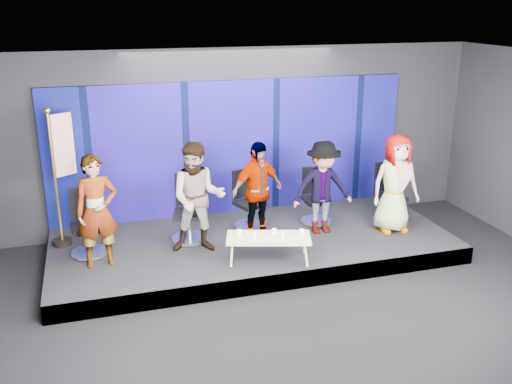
% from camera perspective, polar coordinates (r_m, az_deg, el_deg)
% --- Properties ---
extents(ground, '(10.00, 10.00, 0.00)m').
position_cam_1_polar(ground, '(8.24, 4.71, -13.10)').
color(ground, black).
rests_on(ground, ground).
extents(room_walls, '(10.02, 8.02, 3.51)m').
position_cam_1_polar(room_walls, '(7.26, 5.22, 3.44)').
color(room_walls, black).
rests_on(room_walls, ground).
extents(riser, '(7.00, 3.00, 0.30)m').
position_cam_1_polar(riser, '(10.26, -0.31, -5.35)').
color(riser, black).
rests_on(riser, ground).
extents(backdrop, '(7.00, 0.08, 2.60)m').
position_cam_1_polar(backdrop, '(11.11, -2.43, 4.45)').
color(backdrop, '#060D4E').
rests_on(backdrop, riser).
extents(chair_a, '(0.70, 0.70, 1.11)m').
position_cam_1_polar(chair_a, '(9.85, -16.47, -3.95)').
color(chair_a, silver).
rests_on(chair_a, riser).
extents(panelist_a, '(0.70, 0.51, 1.81)m').
position_cam_1_polar(panelist_a, '(9.21, -15.63, -1.87)').
color(panelist_a, black).
rests_on(panelist_a, riser).
extents(chair_b, '(0.78, 0.78, 1.16)m').
position_cam_1_polar(chair_b, '(10.06, -6.68, -2.71)').
color(chair_b, silver).
rests_on(chair_b, riser).
extents(panelist_b, '(1.05, 0.90, 1.87)m').
position_cam_1_polar(panelist_b, '(9.42, -5.84, -0.58)').
color(panelist_b, black).
rests_on(panelist_b, riser).
extents(chair_c, '(0.77, 0.77, 1.07)m').
position_cam_1_polar(chair_c, '(10.57, -0.77, -1.66)').
color(chair_c, silver).
rests_on(chair_c, riser).
extents(panelist_c, '(1.10, 0.73, 1.74)m').
position_cam_1_polar(panelist_c, '(9.95, 0.12, 0.17)').
color(panelist_c, black).
rests_on(panelist_c, riser).
extents(chair_d, '(0.61, 0.61, 1.05)m').
position_cam_1_polar(chair_d, '(10.85, 5.98, -1.27)').
color(chair_d, silver).
rests_on(chair_d, riser).
extents(panelist_d, '(1.11, 0.66, 1.70)m').
position_cam_1_polar(panelist_d, '(10.23, 6.67, 0.43)').
color(panelist_d, black).
rests_on(panelist_d, riser).
extents(chair_e, '(0.65, 0.65, 1.11)m').
position_cam_1_polar(chair_e, '(11.16, 13.10, -1.00)').
color(chair_e, silver).
rests_on(chair_e, riser).
extents(panelist_e, '(0.90, 0.61, 1.80)m').
position_cam_1_polar(panelist_e, '(10.52, 13.76, 0.82)').
color(panelist_e, black).
rests_on(panelist_e, riser).
extents(coffee_table, '(1.45, 0.93, 0.41)m').
position_cam_1_polar(coffee_table, '(9.20, 1.27, -4.68)').
color(coffee_table, tan).
rests_on(coffee_table, riser).
extents(mug_a, '(0.09, 0.09, 0.11)m').
position_cam_1_polar(mug_a, '(9.19, -1.70, -4.14)').
color(mug_a, white).
rests_on(mug_a, coffee_table).
extents(mug_b, '(0.08, 0.08, 0.09)m').
position_cam_1_polar(mug_b, '(9.09, -0.16, -4.43)').
color(mug_b, white).
rests_on(mug_b, coffee_table).
extents(mug_c, '(0.08, 0.08, 0.09)m').
position_cam_1_polar(mug_c, '(9.27, 1.83, -3.97)').
color(mug_c, white).
rests_on(mug_c, coffee_table).
extents(mug_d, '(0.08, 0.08, 0.10)m').
position_cam_1_polar(mug_d, '(9.12, 2.66, -4.34)').
color(mug_d, white).
rests_on(mug_d, coffee_table).
extents(mug_e, '(0.08, 0.08, 0.09)m').
position_cam_1_polar(mug_e, '(9.27, 4.60, -4.02)').
color(mug_e, white).
rests_on(mug_e, coffee_table).
extents(flag_stand, '(0.51, 0.38, 2.40)m').
position_cam_1_polar(flag_stand, '(10.10, -18.89, 1.80)').
color(flag_stand, black).
rests_on(flag_stand, riser).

